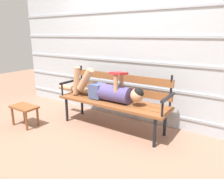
% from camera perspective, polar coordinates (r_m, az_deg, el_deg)
% --- Properties ---
extents(ground_plane, '(12.00, 12.00, 0.00)m').
position_cam_1_polar(ground_plane, '(3.30, -0.62, -10.68)').
color(ground_plane, '#936B56').
extents(house_siding, '(5.01, 0.08, 2.38)m').
position_cam_1_polar(house_siding, '(3.50, 4.92, 10.97)').
color(house_siding, '#B2BCC6').
rests_on(house_siding, ground).
extents(park_bench, '(1.77, 0.51, 0.88)m').
position_cam_1_polar(park_bench, '(3.23, 0.69, -2.05)').
color(park_bench, brown).
rests_on(park_bench, ground).
extents(reclining_person, '(1.68, 0.25, 0.49)m').
position_cam_1_polar(reclining_person, '(3.20, -1.56, -0.25)').
color(reclining_person, '#514784').
extents(footstool, '(0.44, 0.26, 0.33)m').
position_cam_1_polar(footstool, '(3.60, -22.74, -5.17)').
color(footstool, brown).
rests_on(footstool, ground).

